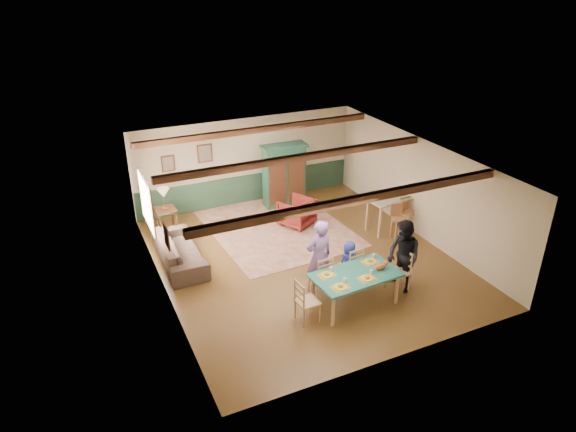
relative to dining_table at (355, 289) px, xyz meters
name	(u,v)px	position (x,y,z in m)	size (l,w,h in m)	color
floor	(304,260)	(-0.15, 2.19, -0.39)	(8.00, 8.00, 0.00)	#513316
wall_back	(247,161)	(-0.15, 6.19, 0.96)	(7.00, 0.02, 2.70)	beige
wall_left	(161,241)	(-3.65, 2.19, 0.96)	(0.02, 8.00, 2.70)	beige
wall_right	(421,188)	(3.35, 2.19, 0.96)	(0.02, 8.00, 2.70)	beige
ceiling	(305,159)	(-0.15, 2.19, 2.31)	(7.00, 8.00, 0.02)	silver
wainscot_back	(248,188)	(-0.15, 6.17, 0.06)	(6.95, 0.03, 0.90)	#203B2A
ceiling_beam_front	(358,200)	(-0.15, -0.11, 2.22)	(6.95, 0.16, 0.16)	black
ceiling_beam_mid	(298,158)	(-0.15, 2.59, 2.22)	(6.95, 0.16, 0.16)	black
ceiling_beam_back	(258,130)	(-0.15, 5.19, 2.22)	(6.95, 0.16, 0.16)	black
window_left	(146,203)	(-3.62, 3.89, 1.16)	(0.06, 1.60, 1.30)	white
picture_left_wall	(167,236)	(-3.62, 1.59, 1.36)	(0.04, 0.42, 0.52)	gray
picture_back_a	(205,153)	(-1.45, 6.16, 1.41)	(0.45, 0.04, 0.55)	gray
picture_back_b	(168,164)	(-2.55, 6.16, 1.26)	(0.38, 0.04, 0.48)	gray
dining_table	(355,289)	(0.00, 0.00, 0.00)	(1.88, 1.04, 0.78)	#226B5D
dining_chair_far_left	(320,274)	(-0.46, 0.72, 0.10)	(0.44, 0.46, 0.99)	tan
dining_chair_far_right	(351,265)	(0.37, 0.78, 0.10)	(0.44, 0.46, 0.99)	tan
dining_chair_end_left	(308,301)	(-1.20, -0.08, 0.10)	(0.44, 0.46, 0.99)	tan
dining_chair_end_right	(398,271)	(1.20, 0.08, 0.10)	(0.44, 0.46, 0.99)	tan
person_man	(319,257)	(-0.47, 0.80, 0.51)	(0.66, 0.43, 1.80)	#8862A8
person_woman	(403,256)	(1.30, 0.09, 0.47)	(0.84, 0.65, 1.72)	black
person_child	(349,262)	(0.36, 0.86, 0.13)	(0.51, 0.33, 1.05)	#263098
cat	(380,266)	(0.58, -0.07, 0.48)	(0.38, 0.15, 0.19)	orange
place_setting_near_left	(340,285)	(-0.55, -0.30, 0.45)	(0.42, 0.31, 0.11)	yellow
place_setting_near_center	(367,276)	(0.12, -0.25, 0.45)	(0.42, 0.31, 0.11)	yellow
place_setting_far_left	(327,273)	(-0.59, 0.22, 0.45)	(0.42, 0.31, 0.11)	yellow
place_setting_far_right	(370,260)	(0.55, 0.30, 0.45)	(0.42, 0.31, 0.11)	yellow
area_rug	(277,228)	(-0.06, 4.07, -0.38)	(3.57, 4.24, 0.01)	beige
armoire	(284,175)	(0.80, 5.47, 0.59)	(1.39, 0.55, 1.96)	#173A2A
armchair	(296,212)	(0.54, 4.06, 0.01)	(0.85, 0.88, 0.80)	#4F0F12
sofa	(180,251)	(-3.03, 3.36, -0.05)	(2.35, 0.92, 0.69)	#372922
end_table	(166,220)	(-2.94, 5.26, -0.05)	(0.55, 0.55, 0.67)	black
table_lamp	(164,199)	(-2.94, 5.26, 0.59)	(0.34, 0.34, 0.61)	tan
counter_table	(387,214)	(2.71, 2.69, 0.10)	(1.17, 0.68, 0.98)	#BDB493
bar_stool_left	(398,223)	(2.66, 2.10, 0.12)	(0.36, 0.39, 1.01)	#AC6F43
bar_stool_right	(407,216)	(3.12, 2.33, 0.12)	(0.36, 0.40, 1.03)	#AC6F43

